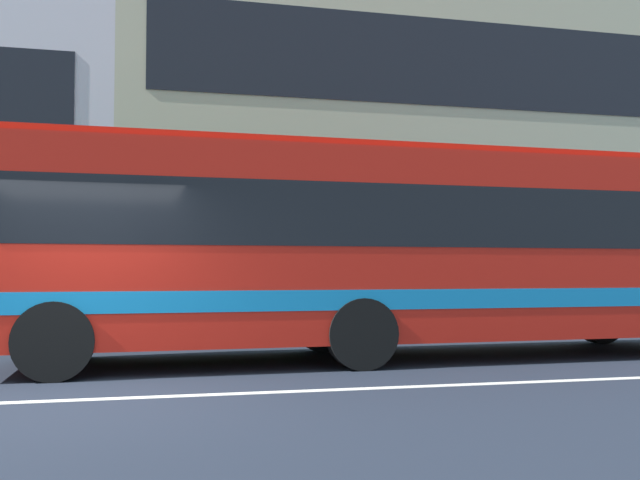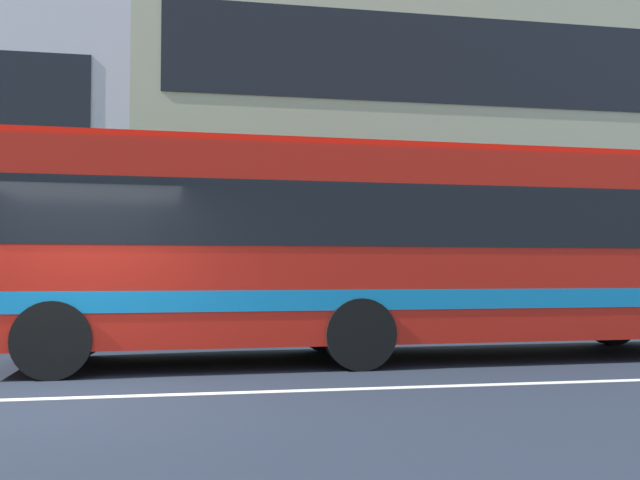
% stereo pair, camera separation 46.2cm
% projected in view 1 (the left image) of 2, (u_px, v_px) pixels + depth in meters
% --- Properties ---
extents(ground_plane, '(160.00, 160.00, 0.00)m').
position_uv_depth(ground_plane, '(69.00, 401.00, 7.34)').
color(ground_plane, '#1F2533').
extents(lane_centre_line, '(60.00, 0.16, 0.01)m').
position_uv_depth(lane_centre_line, '(69.00, 400.00, 7.34)').
color(lane_centre_line, silver).
rests_on(lane_centre_line, ground_plane).
extents(hedge_row_far, '(14.24, 1.10, 1.17)m').
position_uv_depth(hedge_row_far, '(52.00, 311.00, 13.57)').
color(hedge_row_far, '#325C1F').
rests_on(hedge_row_far, ground_plane).
extents(apartment_block_right, '(19.95, 8.09, 12.88)m').
position_uv_depth(apartment_block_right, '(418.00, 126.00, 24.26)').
color(apartment_block_right, '#BAB696').
rests_on(apartment_block_right, ground_plane).
extents(transit_bus, '(11.57, 2.78, 3.26)m').
position_uv_depth(transit_bus, '(383.00, 244.00, 10.95)').
color(transit_bus, red).
rests_on(transit_bus, ground_plane).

